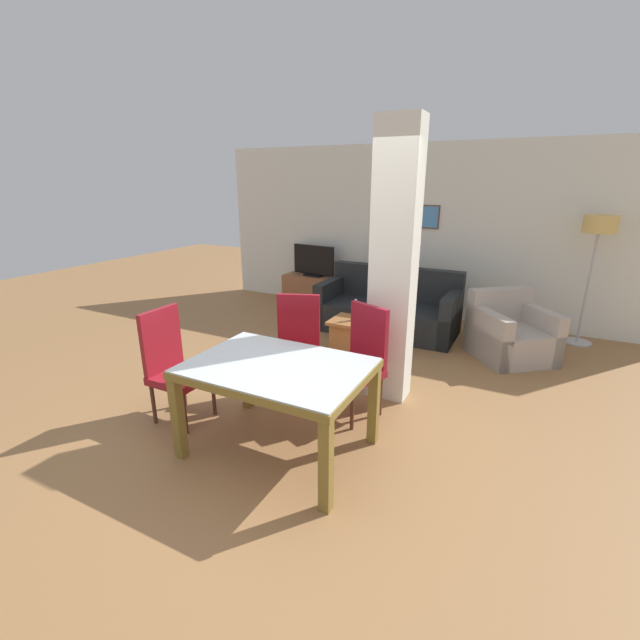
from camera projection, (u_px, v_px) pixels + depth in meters
ground_plane at (280, 448)px, 3.60m from camera, size 18.00×18.00×0.00m
back_wall at (422, 232)px, 6.83m from camera, size 7.20×0.09×2.70m
divider_pillar at (394, 267)px, 4.10m from camera, size 0.41×0.29×2.70m
dining_table at (278, 383)px, 3.41m from camera, size 1.41×1.01×0.77m
dining_chair_far_left at (297, 344)px, 4.35m from camera, size 0.59×0.59×1.05m
dining_chair_far_right at (360, 358)px, 4.01m from camera, size 0.60×0.60×1.05m
dining_chair_head_left at (173, 363)px, 3.91m from camera, size 0.46×0.46×1.05m
sofa at (388, 311)px, 6.34m from camera, size 1.99×0.94×0.91m
armchair at (510, 335)px, 5.38m from camera, size 1.18×1.18×0.83m
coffee_table at (355, 336)px, 5.53m from camera, size 0.63×0.49×0.44m
bottle at (355, 312)px, 5.44m from camera, size 0.06×0.06×0.28m
tv_stand at (314, 290)px, 7.72m from camera, size 1.11×0.40×0.52m
tv_screen at (314, 261)px, 7.56m from camera, size 0.82×0.24×0.55m
floor_lamp at (598, 236)px, 5.47m from camera, size 0.40×0.40×1.73m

